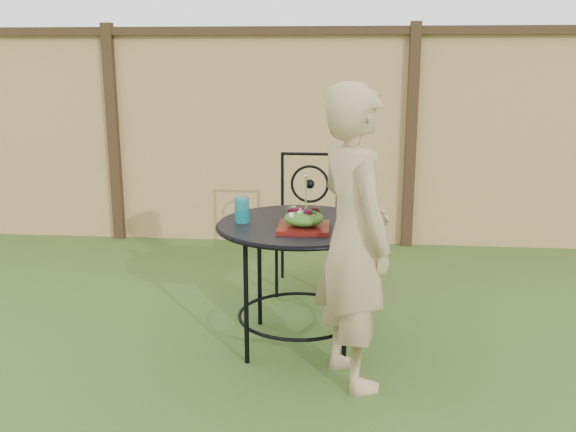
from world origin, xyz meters
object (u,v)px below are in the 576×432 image
at_px(patio_chair, 308,218).
at_px(salad_plate, 304,228).
at_px(diner, 354,238).
at_px(patio_table, 299,247).

xyz_separation_m(patio_chair, salad_plate, (0.04, -1.13, 0.23)).
relative_size(diner, salad_plate, 5.59).
bearing_deg(diner, patio_chair, -13.48).
relative_size(patio_table, salad_plate, 3.42).
xyz_separation_m(diner, salad_plate, (-0.26, 0.24, -0.02)).
relative_size(patio_chair, salad_plate, 3.52).
bearing_deg(patio_table, diner, -52.29).
distance_m(patio_chair, diner, 1.43).
bearing_deg(diner, salad_plate, 21.09).
bearing_deg(patio_chair, patio_table, -89.42).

